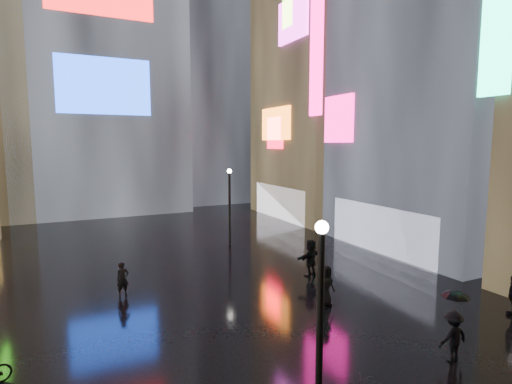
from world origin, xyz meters
TOP-DOWN VIEW (x-y plane):
  - ground at (0.00, 20.00)m, footprint 140.00×140.00m
  - building_right_mid at (15.98, 17.01)m, footprint 10.28×13.70m
  - building_right_far at (15.98, 30.00)m, footprint 10.28×12.00m
  - tower_main at (-3.00, 43.97)m, footprint 16.00×14.20m
  - tower_flank_right at (9.00, 46.00)m, footprint 12.00×12.00m
  - lamp_near at (-1.69, 5.23)m, footprint 0.30×0.30m
  - lamp_far at (3.31, 22.93)m, footprint 0.30×0.30m
  - pedestrian_2 at (4.13, 6.23)m, footprint 1.09×0.68m
  - pedestrian_4 at (3.08, 11.60)m, footprint 0.93×0.68m
  - pedestrian_5 at (4.69, 15.14)m, footprint 1.86×1.22m
  - pedestrian_6 at (-4.53, 16.50)m, footprint 0.63×0.48m
  - umbrella_1 at (4.13, 6.23)m, footprint 1.09×1.09m
  - umbrella_2 at (3.08, 11.60)m, footprint 1.13×1.14m

SIDE VIEW (x-z plane):
  - ground at x=0.00m, z-range 0.00..0.00m
  - pedestrian_6 at x=-4.53m, z-range 0.00..1.55m
  - pedestrian_2 at x=4.13m, z-range 0.00..1.61m
  - pedestrian_4 at x=3.08m, z-range 0.00..1.75m
  - pedestrian_5 at x=4.69m, z-range 0.00..1.92m
  - umbrella_1 at x=4.13m, z-range 1.61..2.34m
  - umbrella_2 at x=3.08m, z-range 1.75..2.65m
  - lamp_near at x=-1.69m, z-range 0.34..5.54m
  - lamp_far at x=3.31m, z-range 0.34..5.54m
  - building_right_far at x=15.98m, z-range -0.02..27.98m
  - building_right_mid at x=15.98m, z-range -0.01..29.99m
  - tower_flank_right at x=9.00m, z-range 0.00..34.00m
  - tower_main at x=-3.00m, z-range 0.01..42.01m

